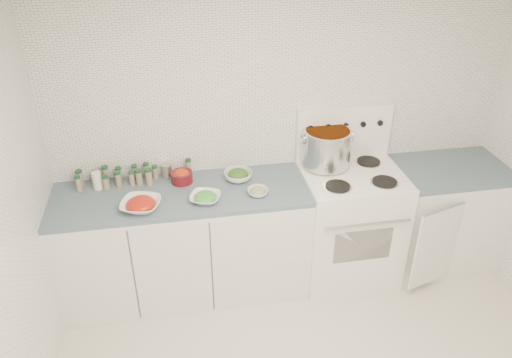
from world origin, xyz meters
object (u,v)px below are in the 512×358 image
at_px(bowl_tomato, 141,205).
at_px(bowl_snowpea, 205,198).
at_px(stock_pot, 327,146).
at_px(stove, 348,221).

height_order(bowl_tomato, bowl_snowpea, bowl_tomato).
xyz_separation_m(stock_pot, bowl_snowpea, (-0.97, -0.30, -0.17)).
distance_m(stove, stock_pot, 0.65).
relative_size(stove, bowl_snowpea, 5.13).
bearing_deg(stove, bowl_snowpea, -173.09).
bearing_deg(bowl_snowpea, stove, 6.91).
height_order(stove, bowl_snowpea, stove).
xyz_separation_m(stove, bowl_tomato, (-1.58, -0.16, 0.44)).
relative_size(stove, bowl_tomato, 4.17).
height_order(stove, bowl_tomato, stove).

